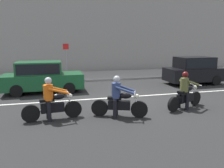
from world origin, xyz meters
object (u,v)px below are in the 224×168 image
at_px(motorcycle_with_rider_olive, 185,93).
at_px(motorcycle_with_rider_orange_stripe, 52,103).
at_px(parked_sedan_forest_green, 42,77).
at_px(motorcycle_with_rider_denim_blue, 119,100).
at_px(street_sign_post, 66,56).
at_px(parked_hatchback_black, 194,70).

relative_size(motorcycle_with_rider_olive, motorcycle_with_rider_orange_stripe, 0.96).
relative_size(motorcycle_with_rider_olive, parked_sedan_forest_green, 0.48).
bearing_deg(motorcycle_with_rider_denim_blue, motorcycle_with_rider_orange_stripe, 173.06).
distance_m(motorcycle_with_rider_denim_blue, street_sign_post, 10.48).
bearing_deg(motorcycle_with_rider_olive, parked_hatchback_black, 52.63).
distance_m(motorcycle_with_rider_olive, parked_hatchback_black, 6.02).
relative_size(motorcycle_with_rider_olive, parked_hatchback_black, 0.55).
bearing_deg(motorcycle_with_rider_olive, parked_sedan_forest_green, 141.30).
distance_m(motorcycle_with_rider_denim_blue, parked_hatchback_black, 8.41).
bearing_deg(motorcycle_with_rider_olive, motorcycle_with_rider_denim_blue, -173.91).
height_order(motorcycle_with_rider_olive, motorcycle_with_rider_orange_stripe, motorcycle_with_rider_olive).
xyz_separation_m(motorcycle_with_rider_denim_blue, motorcycle_with_rider_orange_stripe, (-2.44, 0.30, 0.00)).
xyz_separation_m(motorcycle_with_rider_orange_stripe, parked_sedan_forest_green, (-0.49, 4.80, 0.23)).
xyz_separation_m(motorcycle_with_rider_orange_stripe, street_sign_post, (1.19, 10.06, 1.01)).
bearing_deg(parked_sedan_forest_green, motorcycle_with_rider_denim_blue, -60.07).
distance_m(parked_sedan_forest_green, street_sign_post, 5.58).
bearing_deg(motorcycle_with_rider_orange_stripe, motorcycle_with_rider_olive, 0.27).
height_order(motorcycle_with_rider_olive, street_sign_post, street_sign_post).
bearing_deg(motorcycle_with_rider_orange_stripe, parked_sedan_forest_green, 95.88).
height_order(motorcycle_with_rider_orange_stripe, parked_hatchback_black, parked_hatchback_black).
relative_size(parked_hatchback_black, parked_sedan_forest_green, 0.87).
relative_size(motorcycle_with_rider_orange_stripe, street_sign_post, 0.85).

